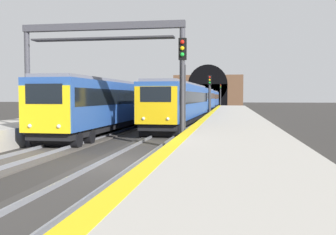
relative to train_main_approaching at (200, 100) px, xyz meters
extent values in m
plane|color=#302D2B|center=(-39.21, 0.00, -2.20)|extent=(320.00, 320.00, 0.00)
cube|color=#ADA89E|center=(-39.21, -4.41, -1.67)|extent=(112.00, 4.70, 1.05)
cube|color=yellow|center=(-39.21, -2.31, -1.14)|extent=(112.00, 0.50, 0.01)
cube|color=#383533|center=(-39.21, 0.00, -2.17)|extent=(160.00, 2.84, 0.06)
cube|color=gray|center=(-39.21, 0.72, -2.06)|extent=(160.00, 0.07, 0.15)
cube|color=gray|center=(-39.21, -0.72, -2.06)|extent=(160.00, 0.07, 0.15)
cube|color=#4C4742|center=(-39.21, 4.57, -2.17)|extent=(160.00, 2.75, 0.06)
cube|color=gray|center=(-39.21, 3.85, -2.06)|extent=(160.00, 0.07, 0.15)
cube|color=#264C99|center=(-20.45, 0.00, 0.10)|extent=(19.82, 3.37, 2.63)
cube|color=black|center=(-20.45, 0.00, 0.41)|extent=(19.03, 3.37, 0.90)
cube|color=slate|center=(-20.45, 0.00, 1.51)|extent=(19.22, 2.93, 0.20)
cube|color=black|center=(-20.45, 0.00, -1.41)|extent=(19.42, 3.02, 0.51)
cylinder|color=black|center=(-29.21, 0.26, -1.73)|extent=(1.00, 2.59, 0.93)
cylinder|color=black|center=(-27.41, 0.21, -1.73)|extent=(1.00, 2.59, 0.93)
cylinder|color=black|center=(-13.49, -0.21, -1.73)|extent=(1.00, 2.59, 0.93)
cylinder|color=black|center=(-11.70, -0.26, -1.73)|extent=(1.00, 2.59, 0.93)
cube|color=#E5B20F|center=(-30.36, 0.29, -0.05)|extent=(0.20, 2.68, 2.34)
cube|color=black|center=(-30.41, 0.29, 0.62)|extent=(0.10, 1.95, 0.95)
sphere|color=#F2EACC|center=(-30.45, -0.47, -0.87)|extent=(0.20, 0.20, 0.20)
sphere|color=#F2EACC|center=(-30.40, 1.06, -0.87)|extent=(0.20, 0.20, 0.20)
cube|color=#264C99|center=(0.04, 0.00, 0.10)|extent=(19.82, 3.37, 2.63)
cube|color=black|center=(0.04, 0.00, 0.56)|extent=(19.03, 3.37, 0.81)
cube|color=slate|center=(0.04, 0.00, 1.51)|extent=(19.22, 2.93, 0.20)
cube|color=black|center=(0.04, 0.00, -1.41)|extent=(19.42, 3.02, 0.51)
cylinder|color=black|center=(-8.79, 0.26, -1.73)|extent=(1.00, 2.59, 0.93)
cylinder|color=black|center=(-7.00, 0.21, -1.73)|extent=(1.00, 2.59, 0.93)
cylinder|color=black|center=(7.09, -0.21, -1.73)|extent=(1.00, 2.59, 0.93)
cylinder|color=black|center=(8.88, -0.26, -1.73)|extent=(1.00, 2.59, 0.93)
cube|color=#264C99|center=(20.54, 0.00, 0.10)|extent=(19.82, 3.37, 2.63)
cube|color=black|center=(20.54, 0.00, 0.45)|extent=(19.03, 3.37, 0.90)
cube|color=slate|center=(20.54, 0.00, 1.51)|extent=(19.22, 2.93, 0.20)
cube|color=black|center=(20.54, 0.00, -1.41)|extent=(19.42, 3.02, 0.51)
cylinder|color=black|center=(11.93, 0.25, -1.73)|extent=(1.00, 2.59, 0.93)
cylinder|color=black|center=(13.73, 0.20, -1.73)|extent=(1.00, 2.59, 0.93)
cylinder|color=black|center=(27.36, -0.20, -1.73)|extent=(1.00, 2.59, 0.93)
cylinder|color=black|center=(29.16, -0.25, -1.73)|extent=(1.00, 2.59, 0.93)
cube|color=#264C99|center=(-26.29, 4.57, 0.07)|extent=(19.35, 3.07, 2.74)
cube|color=black|center=(-26.29, 4.57, 0.46)|extent=(18.58, 3.09, 0.97)
cube|color=slate|center=(-26.29, 4.57, 1.54)|extent=(18.76, 2.64, 0.20)
cube|color=black|center=(-26.29, 4.57, -1.47)|extent=(18.96, 2.73, 0.47)
cylinder|color=black|center=(-34.71, 4.70, -1.77)|extent=(0.89, 2.56, 0.85)
cylinder|color=black|center=(-32.91, 4.67, -1.77)|extent=(0.89, 2.56, 0.85)
cylinder|color=black|center=(-19.67, 4.46, -1.77)|extent=(0.89, 2.56, 0.85)
cylinder|color=black|center=(-17.87, 4.43, -1.77)|extent=(0.89, 2.56, 0.85)
cube|color=yellow|center=(-35.98, 4.72, -0.14)|extent=(0.16, 2.66, 2.33)
cube|color=black|center=(-36.03, 4.72, 0.62)|extent=(0.07, 1.94, 0.99)
sphere|color=#F2EACC|center=(-36.05, 3.96, -0.95)|extent=(0.20, 0.20, 0.20)
sphere|color=#F2EACC|center=(-36.03, 5.48, -0.95)|extent=(0.20, 0.20, 0.20)
cube|color=#264C99|center=(-6.32, 4.57, 0.07)|extent=(19.35, 3.07, 2.74)
cube|color=black|center=(-6.32, 4.57, 0.42)|extent=(18.58, 3.09, 0.91)
cube|color=slate|center=(-6.32, 4.57, 1.54)|extent=(18.76, 2.64, 0.20)
cube|color=black|center=(-6.32, 4.57, -1.47)|extent=(18.96, 2.73, 0.47)
cylinder|color=black|center=(-14.91, 4.70, -1.77)|extent=(0.89, 2.56, 0.85)
cylinder|color=black|center=(-13.11, 4.67, -1.77)|extent=(0.89, 2.56, 0.85)
cylinder|color=black|center=(0.47, 4.46, -1.77)|extent=(0.89, 2.56, 0.85)
cylinder|color=black|center=(2.27, 4.43, -1.77)|extent=(0.89, 2.56, 0.85)
cube|color=black|center=(-6.32, 4.57, 2.09)|extent=(1.33, 1.68, 0.90)
cylinder|color=#38383D|center=(-34.80, -1.91, 0.04)|extent=(0.16, 0.16, 4.47)
cube|color=black|center=(-34.80, -1.91, 2.79)|extent=(0.20, 0.38, 1.05)
cube|color=#38383D|center=(-34.66, -1.91, 0.04)|extent=(0.04, 0.28, 4.02)
sphere|color=red|center=(-34.93, -1.91, 3.12)|extent=(0.20, 0.20, 0.20)
sphere|color=yellow|center=(-34.93, -1.91, 2.82)|extent=(0.20, 0.20, 0.20)
sphere|color=green|center=(-34.93, -1.91, 2.52)|extent=(0.20, 0.20, 0.20)
cylinder|color=#38383D|center=(-10.24, -1.91, -0.21)|extent=(0.16, 0.16, 3.98)
cube|color=black|center=(-10.24, -1.91, 2.31)|extent=(0.20, 0.38, 1.05)
cube|color=#38383D|center=(-10.10, -1.91, -0.21)|extent=(0.04, 0.28, 3.58)
sphere|color=red|center=(-10.37, -1.91, 2.63)|extent=(0.20, 0.20, 0.20)
sphere|color=yellow|center=(-10.37, -1.91, 2.33)|extent=(0.20, 0.20, 0.20)
sphere|color=green|center=(-10.37, -1.91, 2.03)|extent=(0.20, 0.20, 0.20)
cylinder|color=#38383D|center=(36.21, -1.91, 0.04)|extent=(0.16, 0.16, 4.47)
cube|color=black|center=(36.21, -1.91, 2.80)|extent=(0.20, 0.38, 1.05)
cube|color=#38383D|center=(36.35, -1.91, 0.04)|extent=(0.04, 0.28, 4.02)
sphere|color=red|center=(36.08, -1.91, 3.12)|extent=(0.20, 0.20, 0.20)
sphere|color=yellow|center=(36.08, -1.91, 2.82)|extent=(0.20, 0.20, 0.20)
sphere|color=green|center=(36.08, -1.91, 2.52)|extent=(0.20, 0.20, 0.20)
cylinder|color=#3F3F47|center=(-34.47, 6.43, 0.85)|extent=(0.28, 0.28, 6.08)
cylinder|color=#3F3F47|center=(-34.47, -1.86, 0.85)|extent=(0.28, 0.28, 6.08)
cube|color=#3F3F47|center=(-34.47, 2.28, 4.06)|extent=(0.36, 8.56, 0.35)
cube|color=#2D2D33|center=(-34.47, 2.28, 3.44)|extent=(0.70, 7.46, 0.08)
cube|color=brown|center=(58.92, 2.28, 2.25)|extent=(2.44, 20.08, 8.89)
cube|color=black|center=(57.65, 2.28, 0.91)|extent=(0.12, 11.25, 6.22)
cylinder|color=black|center=(57.65, 2.28, 4.03)|extent=(0.12, 11.25, 11.25)
camera|label=1|loc=(-53.49, -4.23, 0.50)|focal=41.16mm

